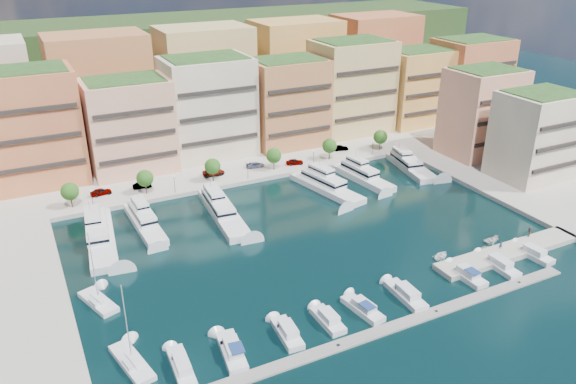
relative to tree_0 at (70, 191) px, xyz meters
The scene contains 59 objects.
ground 52.39m from the tree_0, 39.95° to the right, with size 400.00×400.00×0.00m, color black.
north_quay 49.34m from the tree_0, 35.47° to the left, with size 220.00×64.00×2.00m, color #9E998E.
east_quay 110.22m from the tree_0, 22.14° to the right, with size 34.00×76.00×2.00m, color #9E998E.
hillside 86.46m from the tree_0, 62.40° to the left, with size 240.00×40.00×58.00m, color #203515.
south_pontoon 73.65m from the tree_0, 59.77° to the right, with size 72.00×2.20×0.35m, color gray.
finger_pier 89.46m from the tree_0, 38.41° to the right, with size 32.00×5.00×2.00m, color #9E998E.
apartment_1 21.20m from the tree_0, 102.21° to the left, with size 20.00×16.50×26.80m.
apartment_2 24.86m from the tree_0, 44.13° to the left, with size 20.00×15.50×22.80m.
apartment_3 43.22m from the tree_0, 25.95° to the left, with size 22.00×16.50×25.80m.
apartment_4 62.75m from the tree_0, 15.37° to the left, with size 20.00×15.50×23.80m.
apartment_5 84.60m from the tree_0, 12.71° to the left, with size 22.00×16.50×26.80m.
apartment_6 105.57m from the tree_0, ahead, with size 20.00×15.50×22.80m.
apartment_7 125.14m from the tree_0, ahead, with size 22.00×16.50×24.80m.
apartment_east_a 103.17m from the tree_0, ahead, with size 18.00×14.50×22.80m.
apartment_east_b 106.96m from the tree_0, 17.17° to the right, with size 18.00×14.50×20.80m.
backblock_1 44.63m from the tree_0, 69.68° to the left, with size 26.00×18.00×30.00m, color #B66744.
backblock_2 61.58m from the tree_0, 41.99° to the left, with size 26.00×18.00×30.00m, color tan.
backblock_3 85.98m from the tree_0, 28.37° to the left, with size 26.00×18.00×30.00m, color #E6AF54.
backblock_4 113.10m from the tree_0, 21.09° to the left, with size 26.00×18.00×30.00m, color #CB7443.
tree_0 is the anchor object (origin of this frame).
tree_1 16.00m from the tree_0, ahead, with size 3.80×3.80×5.65m.
tree_2 32.00m from the tree_0, ahead, with size 3.80×3.80×5.65m.
tree_3 48.00m from the tree_0, ahead, with size 3.80×3.80×5.65m.
tree_4 64.00m from the tree_0, ahead, with size 3.80×3.80×5.65m.
tree_5 80.00m from the tree_0, ahead, with size 3.80×3.80×5.65m.
lamppost_0 4.70m from the tree_0, 29.90° to the right, with size 0.30×0.30×4.20m.
lamppost_1 22.14m from the tree_0, ahead, with size 0.30×0.30×4.20m.
lamppost_2 40.08m from the tree_0, ahead, with size 0.30×0.30×4.20m.
lamppost_3 58.05m from the tree_0, ahead, with size 0.30×0.30×4.20m.
lamppost_4 76.04m from the tree_0, ahead, with size 0.30×0.30×4.20m.
yacht_0 16.34m from the tree_0, 78.84° to the right, with size 7.72×24.75×7.30m.
yacht_1 18.59m from the tree_0, 48.18° to the right, with size 4.66×19.82×7.30m.
yacht_2 32.49m from the tree_0, 29.34° to the right, with size 6.71×25.02×7.30m.
yacht_4 56.26m from the tree_0, 14.96° to the right, with size 9.06×22.20×7.30m.
yacht_5 66.73m from the tree_0, 11.41° to the right, with size 6.52×19.33×7.30m.
yacht_6 81.17m from the tree_0, ahead, with size 8.20×19.17×7.30m.
cruiser_0 58.60m from the tree_0, 83.66° to the right, with size 2.83×8.83×2.55m.
cruiser_1 59.87m from the tree_0, 76.68° to the right, with size 3.80×8.94×2.66m.
cruiser_2 62.45m from the tree_0, 68.78° to the right, with size 3.17×7.78×2.55m.
cruiser_3 65.27m from the tree_0, 63.08° to the right, with size 2.57×7.21×2.55m.
cruiser_4 68.41m from the tree_0, 58.32° to the right, with size 3.55×8.33×2.66m.
cruiser_5 73.14m from the tree_0, 52.71° to the right, with size 3.10×9.05×2.55m.
cruiser_7 81.67m from the tree_0, 45.43° to the right, with size 2.94×8.00×2.66m.
cruiser_8 87.10m from the tree_0, 41.89° to the right, with size 2.85×8.79×2.55m.
cruiser_9 93.65m from the tree_0, 38.38° to the right, with size 3.21×8.14×2.55m.
sailboat_1 37.50m from the tree_0, 91.55° to the right, with size 5.41×9.05×13.20m.
sailboat_0 54.17m from the tree_0, 89.30° to the right, with size 4.72×10.05×13.20m.
tender_1 85.34m from the tree_0, 37.64° to the right, with size 1.32×1.54×0.81m, color beige.
tender_2 87.09m from the tree_0, 35.54° to the right, with size 2.54×3.56×0.74m, color silver.
tender_3 88.08m from the tree_0, 34.52° to the right, with size 1.29×1.49×0.79m, color #BFB092.
tender_0 77.24m from the tree_0, 41.15° to the right, with size 2.65×3.70×0.77m, color white.
car_0 8.25m from the tree_0, 29.61° to the left, with size 1.87×4.66×1.59m, color gray.
car_1 16.50m from the tree_0, 12.04° to the left, with size 1.48×4.26×1.40m, color gray.
car_2 33.66m from the tree_0, ahead, with size 2.48×5.39×1.50m, color gray.
car_3 44.71m from the tree_0, ahead, with size 1.92×4.71×1.37m, color gray.
car_4 54.34m from the tree_0, ahead, with size 1.77×4.39×1.50m, color gray.
car_5 70.52m from the tree_0, ahead, with size 1.44×4.12×1.36m, color gray.
person_0 87.80m from the tree_0, 38.29° to the right, with size 0.56×0.37×1.54m, color #283550.
person_1 93.90m from the tree_0, 34.75° to the right, with size 0.95×0.74×1.95m, color #47302B.
Camera 1 is at (-47.46, -84.29, 53.59)m, focal length 35.00 mm.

